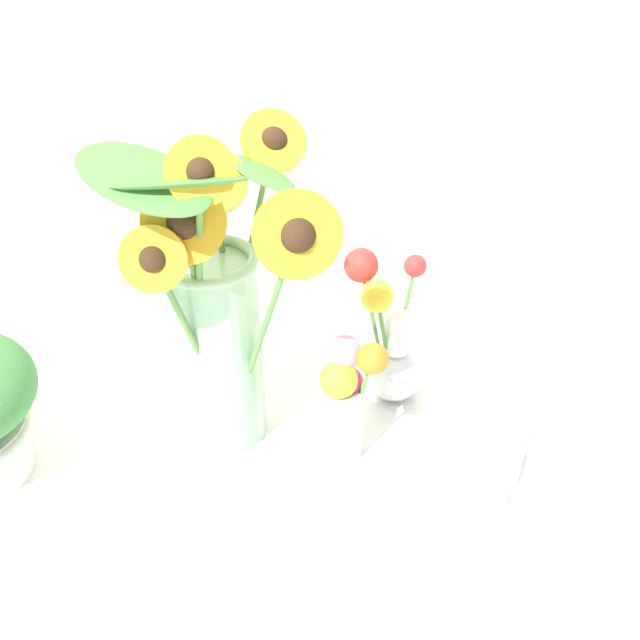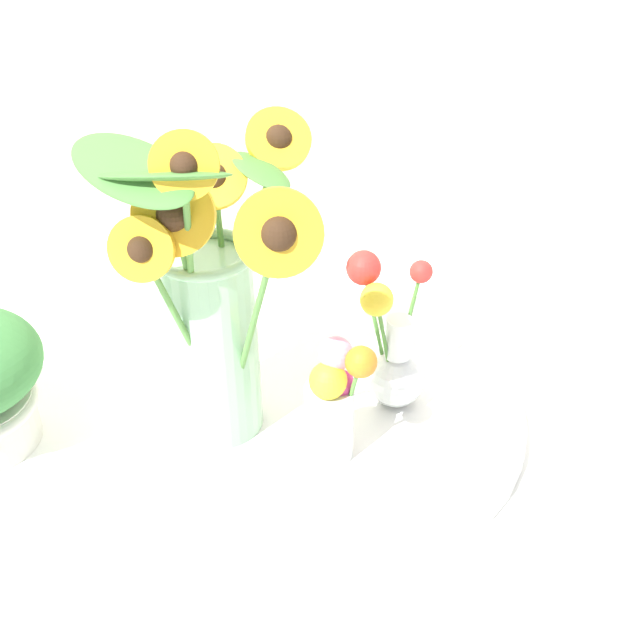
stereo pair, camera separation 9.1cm
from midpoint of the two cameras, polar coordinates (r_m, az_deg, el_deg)
ground_plane at (r=0.92m, az=-2.12°, el=-12.18°), size 6.00×6.00×0.00m
serving_tray at (r=1.00m, az=-2.63°, el=-6.91°), size 0.53×0.53×0.02m
mason_jar_sunflowers at (r=0.85m, az=-11.00°, el=-0.09°), size 0.27×0.25×0.42m
vase_small_center at (r=0.87m, az=-1.29°, el=-6.25°), size 0.08×0.06×0.17m
vase_bulb_right at (r=0.95m, az=2.62°, el=-2.02°), size 0.11×0.09×0.21m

